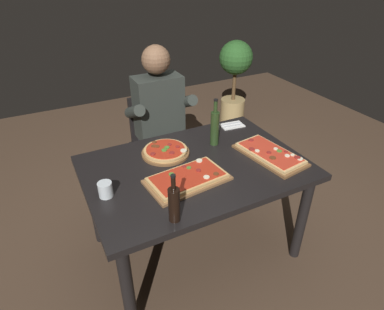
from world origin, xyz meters
The scene contains 12 objects.
ground_plane centered at (0.00, 0.00, 0.00)m, with size 6.40×6.40×0.00m, color #4C3828.
dining_table centered at (0.00, 0.00, 0.64)m, with size 1.40×0.96×0.74m.
pizza_rectangular_front centered at (-0.12, -0.13, 0.76)m, with size 0.51×0.32×0.05m.
pizza_rectangular_left centered at (0.49, -0.13, 0.76)m, with size 0.32×0.51×0.05m.
pizza_round_far centered at (-0.12, 0.22, 0.76)m, with size 0.33×0.33×0.05m.
wine_bottle_dark centered at (-0.33, -0.40, 0.85)m, with size 0.06×0.06×0.28m.
oil_bottle_amber centered at (0.25, 0.19, 0.87)m, with size 0.06×0.06×0.34m.
tumbler_near_camera centered at (-0.59, -0.05, 0.78)m, with size 0.08×0.08×0.09m.
napkin_cutlery_set centered at (0.52, 0.37, 0.74)m, with size 0.19×0.13×0.01m.
diner_chair centered at (0.06, 0.86, 0.49)m, with size 0.44×0.44×0.87m.
seated_diner centered at (0.06, 0.74, 0.74)m, with size 0.53×0.41×1.33m.
potted_plant_corner centered at (1.35, 1.59, 0.63)m, with size 0.39×0.39×1.08m.
Camera 1 is at (-0.82, -1.56, 1.90)m, focal length 30.61 mm.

